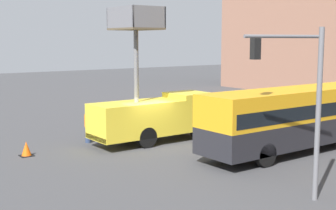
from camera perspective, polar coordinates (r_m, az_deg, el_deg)
ground_plane at (r=24.23m, az=-1.78°, el=-5.14°), size 120.00×120.00×0.00m
utility_truck at (r=25.17m, az=-1.69°, el=-0.96°), size 2.55×6.96×7.14m
city_bus at (r=23.93m, az=15.62°, el=-1.11°), size 2.52×11.46×3.12m
traffic_light_pole at (r=17.37m, az=14.96°, el=2.89°), size 3.82×3.57×5.90m
road_worker_near_truck at (r=25.43m, az=-9.73°, el=-2.46°), size 0.38×0.38×1.88m
road_worker_directing at (r=21.71m, az=5.98°, el=-4.06°), size 0.38×0.38×1.94m
traffic_cone_near_truck at (r=23.30m, az=-16.89°, el=-5.18°), size 0.61×0.61×0.70m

